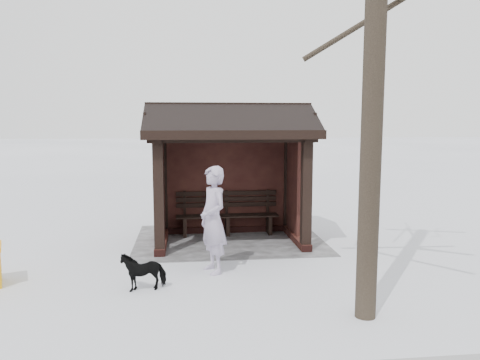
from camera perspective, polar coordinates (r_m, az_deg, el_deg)
ground at (r=10.57m, az=-1.24°, el=-7.57°), size 120.00×120.00×0.00m
trampled_patch at (r=10.76m, az=-1.34°, el=-7.25°), size 4.20×3.20×0.02m
bus_shelter at (r=10.39m, az=-1.36°, el=4.28°), size 3.60×2.40×3.09m
pedestrian at (r=8.34m, az=-3.29°, el=-4.86°), size 0.68×0.82×1.92m
dog at (r=7.85m, az=-11.69°, el=-10.77°), size 0.76×0.45×0.60m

